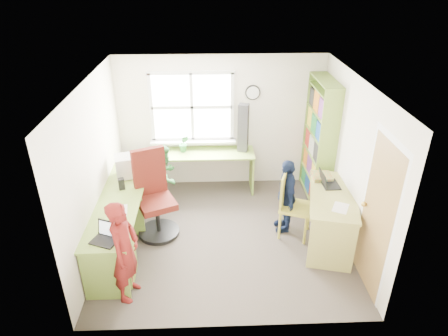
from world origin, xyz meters
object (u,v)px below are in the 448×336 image
Objects in this scene: cd_tower at (243,128)px; l_desk at (133,225)px; potted_plant at (184,144)px; laptop_right at (327,182)px; swivel_chair at (154,199)px; crt_monitor at (127,166)px; laptop_left at (106,236)px; person_red at (125,251)px; person_navy at (286,196)px; wooden_chair at (291,202)px; bookshelf at (319,143)px; right_desk at (332,207)px; person_green at (165,176)px.

l_desk is at bearing -117.18° from cd_tower.
potted_plant reaches higher than l_desk.
l_desk is at bearing 96.12° from laptop_right.
swivel_chair is 0.70m from crt_monitor.
laptop_left is 0.28× the size of person_red.
l_desk is 2.30m from person_navy.
swivel_chair reaches higher than crt_monitor.
potted_plant is 0.23× the size of person_red.
bookshelf is at bearing 81.19° from wooden_chair.
right_desk is at bearing -36.34° from potted_plant.
laptop_left is 1.98m from person_green.
person_green is at bearing 4.34° from person_red.
cd_tower reaches higher than crt_monitor.
wooden_chair is 0.90× the size of person_green.
l_desk is 2.17× the size of person_red.
laptop_left is at bearing -173.93° from person_green.
laptop_left is 0.32× the size of person_navy.
crt_monitor is at bearing 20.44° from person_red.
person_red is at bearing -10.52° from laptop_left.
swivel_chair is 1.28m from laptop_left.
l_desk is 1.03m from crt_monitor.
bookshelf is 3.81m from laptop_left.
bookshelf is 6.28× the size of laptop_right.
person_navy is at bearing 11.57° from l_desk.
person_navy is (2.18, 1.32, -0.08)m from person_red.
person_red is at bearing -166.63° from person_green.
swivel_chair is at bearing 86.40° from laptop_right.
potted_plant is (-2.18, 1.37, 0.05)m from laptop_right.
swivel_chair is at bearing 61.55° from l_desk.
wooden_chair is (2.04, -0.15, -0.02)m from swivel_chair.
bookshelf is 3.73m from person_red.
person_red reaches higher than potted_plant.
right_desk is (2.85, 0.14, 0.13)m from l_desk.
wooden_chair is 2.44× the size of crt_monitor.
laptop_right is at bearing -86.36° from person_green.
laptop_left is (0.01, -1.60, -0.13)m from crt_monitor.
laptop_right reaches higher than l_desk.
right_desk is at bearing -28.30° from crt_monitor.
wooden_chair is at bearing -40.93° from potted_plant.
bookshelf reaches higher than crt_monitor.
crt_monitor is (-2.48, 0.56, 0.37)m from wooden_chair.
person_red is at bearing -102.65° from potted_plant.
crt_monitor is at bearing -169.58° from bookshelf.
bookshelf is at bearing -8.53° from laptop_right.
person_navy reaches higher than laptop_right.
l_desk is at bearing -92.86° from crt_monitor.
person_green reaches higher than laptop_left.
crt_monitor is 1.78m from person_red.
right_desk is 1.27× the size of person_navy.
swivel_chair is 0.99× the size of person_red.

